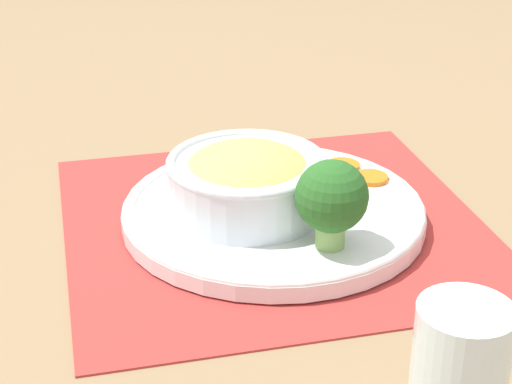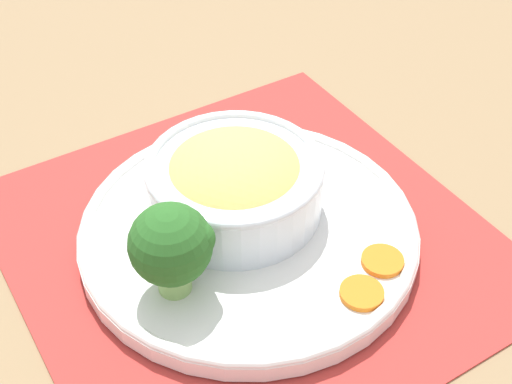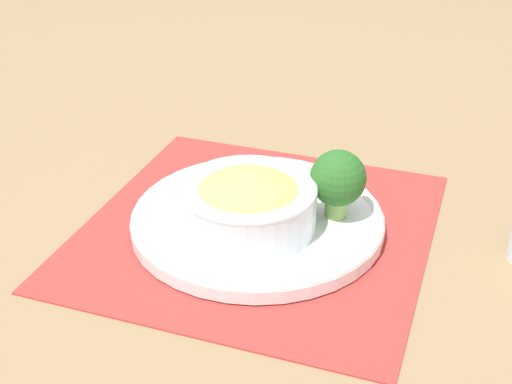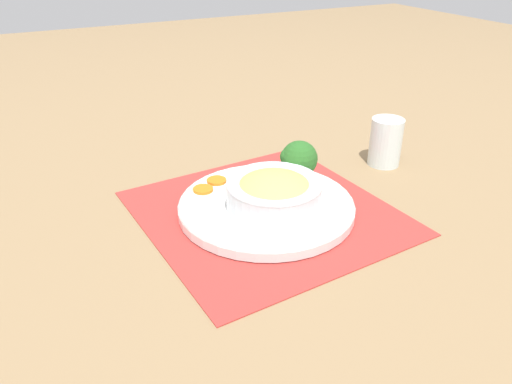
% 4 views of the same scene
% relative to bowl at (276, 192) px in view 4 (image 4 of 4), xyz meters
% --- Properties ---
extents(ground_plane, '(4.00, 4.00, 0.00)m').
position_rel_bowl_xyz_m(ground_plane, '(-0.00, 0.03, -0.05)').
color(ground_plane, '#8C704C').
extents(placemat, '(0.44, 0.44, 0.00)m').
position_rel_bowl_xyz_m(placemat, '(-0.00, 0.03, -0.05)').
color(placemat, '#B2332D').
rests_on(placemat, ground_plane).
extents(plate, '(0.30, 0.30, 0.02)m').
position_rel_bowl_xyz_m(plate, '(-0.00, 0.03, -0.04)').
color(plate, white).
rests_on(plate, placemat).
extents(bowl, '(0.16, 0.16, 0.07)m').
position_rel_bowl_xyz_m(bowl, '(0.00, 0.00, 0.00)').
color(bowl, silver).
rests_on(bowl, plate).
extents(broccoli_floret, '(0.07, 0.07, 0.08)m').
position_rel_bowl_xyz_m(broccoli_floret, '(0.08, 0.06, 0.02)').
color(broccoli_floret, '#84AD5B').
rests_on(broccoli_floret, plate).
extents(carrot_slice_near, '(0.04, 0.04, 0.01)m').
position_rel_bowl_xyz_m(carrot_slice_near, '(-0.05, 0.14, -0.03)').
color(carrot_slice_near, orange).
rests_on(carrot_slice_near, plate).
extents(carrot_slice_middle, '(0.04, 0.04, 0.01)m').
position_rel_bowl_xyz_m(carrot_slice_middle, '(-0.08, 0.12, -0.03)').
color(carrot_slice_middle, orange).
rests_on(carrot_slice_middle, plate).
extents(water_glass, '(0.07, 0.07, 0.10)m').
position_rel_bowl_xyz_m(water_glass, '(0.31, 0.10, -0.01)').
color(water_glass, silver).
rests_on(water_glass, ground_plane).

